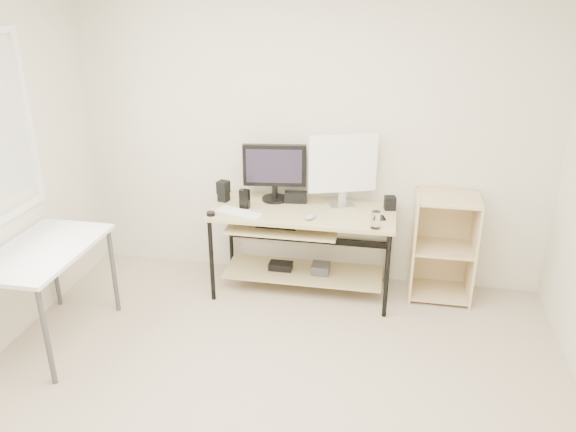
{
  "coord_description": "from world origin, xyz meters",
  "views": [
    {
      "loc": [
        0.67,
        -2.55,
        2.46
      ],
      "look_at": [
        -0.06,
        1.3,
        0.84
      ],
      "focal_mm": 35.0,
      "sensor_mm": 36.0,
      "label": 1
    }
  ],
  "objects_px": {
    "desk": "(300,233)",
    "audio_controller": "(245,199)",
    "side_table": "(43,259)",
    "shelf_unit": "(443,246)",
    "black_monitor": "(275,169)",
    "white_imac": "(343,166)"
  },
  "relations": [
    {
      "from": "white_imac",
      "to": "black_monitor",
      "type": "bearing_deg",
      "value": 158.8
    },
    {
      "from": "side_table",
      "to": "black_monitor",
      "type": "relative_size",
      "value": 1.87
    },
    {
      "from": "desk",
      "to": "side_table",
      "type": "xyz_separation_m",
      "value": [
        -1.65,
        -1.06,
        0.13
      ]
    },
    {
      "from": "shelf_unit",
      "to": "audio_controller",
      "type": "xyz_separation_m",
      "value": [
        -1.63,
        -0.21,
        0.38
      ]
    },
    {
      "from": "desk",
      "to": "audio_controller",
      "type": "bearing_deg",
      "value": -174.13
    },
    {
      "from": "desk",
      "to": "audio_controller",
      "type": "height_order",
      "value": "audio_controller"
    },
    {
      "from": "desk",
      "to": "audio_controller",
      "type": "relative_size",
      "value": 9.34
    },
    {
      "from": "black_monitor",
      "to": "audio_controller",
      "type": "bearing_deg",
      "value": -140.14
    },
    {
      "from": "shelf_unit",
      "to": "black_monitor",
      "type": "distance_m",
      "value": 1.54
    },
    {
      "from": "shelf_unit",
      "to": "audio_controller",
      "type": "height_order",
      "value": "audio_controller"
    },
    {
      "from": "desk",
      "to": "white_imac",
      "type": "height_order",
      "value": "white_imac"
    },
    {
      "from": "shelf_unit",
      "to": "audio_controller",
      "type": "bearing_deg",
      "value": -172.75
    },
    {
      "from": "shelf_unit",
      "to": "black_monitor",
      "type": "xyz_separation_m",
      "value": [
        -1.42,
        0.02,
        0.58
      ]
    },
    {
      "from": "side_table",
      "to": "black_monitor",
      "type": "height_order",
      "value": "black_monitor"
    },
    {
      "from": "desk",
      "to": "shelf_unit",
      "type": "relative_size",
      "value": 1.67
    },
    {
      "from": "shelf_unit",
      "to": "black_monitor",
      "type": "relative_size",
      "value": 1.69
    },
    {
      "from": "audio_controller",
      "to": "desk",
      "type": "bearing_deg",
      "value": 11.97
    },
    {
      "from": "desk",
      "to": "audio_controller",
      "type": "distance_m",
      "value": 0.54
    },
    {
      "from": "shelf_unit",
      "to": "side_table",
      "type": "bearing_deg",
      "value": -156.67
    },
    {
      "from": "shelf_unit",
      "to": "black_monitor",
      "type": "height_order",
      "value": "black_monitor"
    },
    {
      "from": "desk",
      "to": "shelf_unit",
      "type": "bearing_deg",
      "value": 7.77
    },
    {
      "from": "desk",
      "to": "side_table",
      "type": "distance_m",
      "value": 1.97
    }
  ]
}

